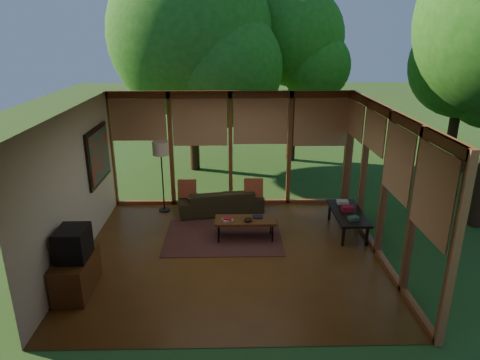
{
  "coord_description": "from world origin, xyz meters",
  "views": [
    {
      "loc": [
        0.0,
        -7.1,
        3.97
      ],
      "look_at": [
        0.18,
        0.7,
        1.23
      ],
      "focal_mm": 32.0,
      "sensor_mm": 36.0,
      "label": 1
    }
  ],
  "objects_px": {
    "television": "(73,243)",
    "coffee_table": "(245,221)",
    "floor_lamp": "(161,152)",
    "side_console": "(348,214)",
    "sofa": "(221,201)",
    "media_cabinet": "(76,274)"
  },
  "relations": [
    {
      "from": "floor_lamp",
      "to": "coffee_table",
      "type": "bearing_deg",
      "value": -38.55
    },
    {
      "from": "media_cabinet",
      "to": "floor_lamp",
      "type": "height_order",
      "value": "floor_lamp"
    },
    {
      "from": "television",
      "to": "coffee_table",
      "type": "height_order",
      "value": "television"
    },
    {
      "from": "sofa",
      "to": "coffee_table",
      "type": "relative_size",
      "value": 1.58
    },
    {
      "from": "sofa",
      "to": "coffee_table",
      "type": "bearing_deg",
      "value": 100.36
    },
    {
      "from": "side_console",
      "to": "sofa",
      "type": "bearing_deg",
      "value": 157.13
    },
    {
      "from": "sofa",
      "to": "media_cabinet",
      "type": "xyz_separation_m",
      "value": [
        -2.23,
        -3.12,
        0.02
      ]
    },
    {
      "from": "media_cabinet",
      "to": "side_console",
      "type": "height_order",
      "value": "media_cabinet"
    },
    {
      "from": "floor_lamp",
      "to": "side_console",
      "type": "height_order",
      "value": "floor_lamp"
    },
    {
      "from": "coffee_table",
      "to": "media_cabinet",
      "type": "bearing_deg",
      "value": -147.39
    },
    {
      "from": "media_cabinet",
      "to": "coffee_table",
      "type": "bearing_deg",
      "value": 32.61
    },
    {
      "from": "media_cabinet",
      "to": "floor_lamp",
      "type": "relative_size",
      "value": 0.61
    },
    {
      "from": "media_cabinet",
      "to": "television",
      "type": "xyz_separation_m",
      "value": [
        0.02,
        0.0,
        0.55
      ]
    },
    {
      "from": "media_cabinet",
      "to": "floor_lamp",
      "type": "distance_m",
      "value": 3.53
    },
    {
      "from": "television",
      "to": "floor_lamp",
      "type": "relative_size",
      "value": 0.33
    },
    {
      "from": "coffee_table",
      "to": "side_console",
      "type": "bearing_deg",
      "value": 6.72
    },
    {
      "from": "sofa",
      "to": "floor_lamp",
      "type": "distance_m",
      "value": 1.73
    },
    {
      "from": "floor_lamp",
      "to": "coffee_table",
      "type": "distance_m",
      "value": 2.55
    },
    {
      "from": "media_cabinet",
      "to": "coffee_table",
      "type": "height_order",
      "value": "media_cabinet"
    },
    {
      "from": "media_cabinet",
      "to": "side_console",
      "type": "relative_size",
      "value": 0.71
    },
    {
      "from": "media_cabinet",
      "to": "television",
      "type": "height_order",
      "value": "television"
    },
    {
      "from": "television",
      "to": "side_console",
      "type": "xyz_separation_m",
      "value": [
        4.85,
        2.01,
        -0.44
      ]
    }
  ]
}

